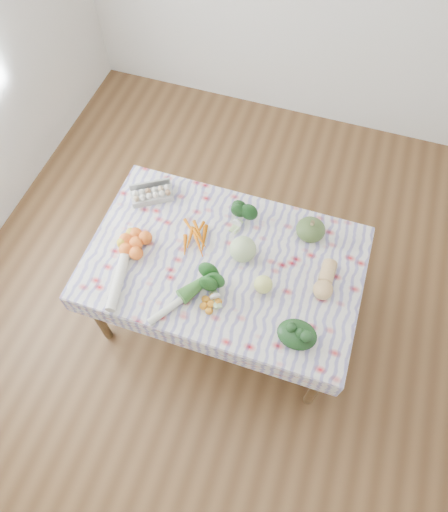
{
  "coord_description": "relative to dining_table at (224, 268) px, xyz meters",
  "views": [
    {
      "loc": [
        0.43,
        -1.3,
        3.16
      ],
      "look_at": [
        0.0,
        0.0,
        0.82
      ],
      "focal_mm": 32.0,
      "sensor_mm": 36.0,
      "label": 1
    }
  ],
  "objects": [
    {
      "name": "mandarin_cluster",
      "position": [
        0.02,
        -0.3,
        0.11
      ],
      "size": [
        0.2,
        0.2,
        0.05
      ],
      "primitive_type": "cube",
      "rotation": [
        0.0,
        0.0,
        -0.43
      ],
      "color": "orange",
      "rests_on": "tablecloth"
    },
    {
      "name": "butternut_squash",
      "position": [
        0.61,
        0.04,
        0.14
      ],
      "size": [
        0.12,
        0.25,
        0.11
      ],
      "primitive_type": "ellipsoid",
      "rotation": [
        0.0,
        0.0,
        -0.03
      ],
      "color": "tan",
      "rests_on": "tablecloth"
    },
    {
      "name": "dining_table",
      "position": [
        0.0,
        0.0,
        0.0
      ],
      "size": [
        1.6,
        1.0,
        0.75
      ],
      "color": "brown",
      "rests_on": "ground"
    },
    {
      "name": "cabbage",
      "position": [
        0.1,
        0.07,
        0.16
      ],
      "size": [
        0.19,
        0.19,
        0.16
      ],
      "primitive_type": "sphere",
      "rotation": [
        0.0,
        0.0,
        0.18
      ],
      "color": "#A2BA7D",
      "rests_on": "tablecloth"
    },
    {
      "name": "kale_bunch",
      "position": [
        0.01,
        0.31,
        0.15
      ],
      "size": [
        0.18,
        0.17,
        0.14
      ],
      "primitive_type": "ellipsoid",
      "rotation": [
        0.0,
        0.0,
        -0.19
      ],
      "color": "#133A14",
      "rests_on": "tablecloth"
    },
    {
      "name": "orange_cluster",
      "position": [
        -0.54,
        -0.08,
        0.13
      ],
      "size": [
        0.29,
        0.29,
        0.09
      ],
      "primitive_type": "cube",
      "rotation": [
        0.0,
        0.0,
        -0.08
      ],
      "color": "orange",
      "rests_on": "tablecloth"
    },
    {
      "name": "tablecloth",
      "position": [
        0.0,
        0.0,
        0.08
      ],
      "size": [
        1.66,
        1.06,
        0.01
      ],
      "primitive_type": "cube",
      "color": "silver",
      "rests_on": "dining_table"
    },
    {
      "name": "egg_carton",
      "position": [
        -0.59,
        0.3,
        0.12
      ],
      "size": [
        0.29,
        0.23,
        0.07
      ],
      "primitive_type": "cube",
      "rotation": [
        0.0,
        0.0,
        0.56
      ],
      "color": "#B5B5AF",
      "rests_on": "tablecloth"
    },
    {
      "name": "leek",
      "position": [
        -0.15,
        -0.34,
        0.11
      ],
      "size": [
        0.27,
        0.38,
        0.05
      ],
      "primitive_type": "cylinder",
      "rotation": [
        1.57,
        0.0,
        -0.57
      ],
      "color": "beige",
      "rests_on": "tablecloth"
    },
    {
      "name": "broccoli",
      "position": [
        0.0,
        -0.22,
        0.14
      ],
      "size": [
        0.21,
        0.21,
        0.11
      ],
      "primitive_type": "ellipsoid",
      "rotation": [
        0.0,
        0.0,
        0.6
      ],
      "color": "#1C501A",
      "rests_on": "tablecloth"
    },
    {
      "name": "carrot_bunch",
      "position": [
        -0.21,
        0.08,
        0.1
      ],
      "size": [
        0.26,
        0.25,
        0.04
      ],
      "primitive_type": "cube",
      "rotation": [
        0.0,
        0.0,
        0.36
      ],
      "color": "#CD5D02",
      "rests_on": "tablecloth"
    },
    {
      "name": "kabocha_squash",
      "position": [
        0.45,
        0.35,
        0.14
      ],
      "size": [
        0.24,
        0.24,
        0.12
      ],
      "primitive_type": "ellipsoid",
      "rotation": [
        0.0,
        0.0,
        -0.41
      ],
      "color": "#435A2A",
      "rests_on": "tablecloth"
    },
    {
      "name": "grapefruit",
      "position": [
        0.27,
        -0.11,
        0.14
      ],
      "size": [
        0.12,
        0.12,
        0.11
      ],
      "primitive_type": "sphere",
      "rotation": [
        0.0,
        0.0,
        0.14
      ],
      "color": "#D6D96E",
      "rests_on": "tablecloth"
    },
    {
      "name": "daikon",
      "position": [
        -0.54,
        -0.32,
        0.11
      ],
      "size": [
        0.14,
        0.43,
        0.06
      ],
      "primitive_type": "cylinder",
      "rotation": [
        1.57,
        0.0,
        0.19
      ],
      "color": "white",
      "rests_on": "tablecloth"
    },
    {
      "name": "ground",
      "position": [
        0.0,
        0.0,
        -0.68
      ],
      "size": [
        4.5,
        4.5,
        0.0
      ],
      "primitive_type": "plane",
      "color": "#55361D",
      "rests_on": "ground"
    },
    {
      "name": "spinach_bag",
      "position": [
        0.53,
        -0.34,
        0.13
      ],
      "size": [
        0.26,
        0.23,
        0.1
      ],
      "primitive_type": "ellipsoid",
      "rotation": [
        0.0,
        0.0,
        -0.26
      ],
      "color": "black",
      "rests_on": "tablecloth"
    }
  ]
}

